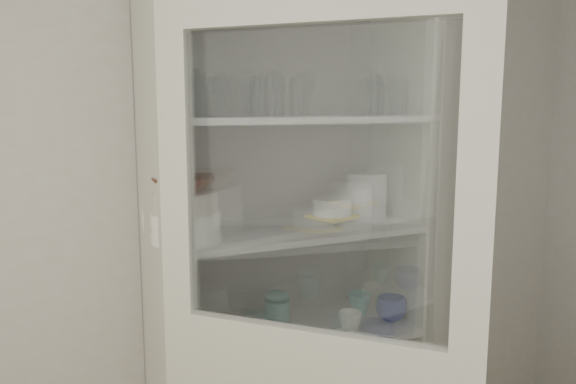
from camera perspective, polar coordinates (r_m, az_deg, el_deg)
name	(u,v)px	position (r m, az deg, el deg)	size (l,w,h in m)	color
wall_back	(217,210)	(2.19, -7.25, -1.78)	(3.60, 0.02, 2.60)	beige
pantry_cabinet	(281,304)	(2.21, -0.70, -11.33)	(1.00, 0.45, 2.10)	silver
tumbler_0	(183,93)	(1.76, -10.61, 9.85)	(0.07, 0.07, 0.15)	silver
tumbler_1	(202,97)	(1.75, -8.75, 9.54)	(0.06, 0.06, 0.13)	silver
tumbler_2	(275,97)	(1.86, -1.36, 9.65)	(0.07, 0.07, 0.13)	silver
tumbler_3	(299,97)	(1.91, 1.17, 9.65)	(0.07, 0.07, 0.13)	silver
tumbler_4	(375,99)	(2.05, 8.87, 9.36)	(0.06, 0.06, 0.12)	silver
tumbler_5	(398,96)	(2.11, 11.08, 9.55)	(0.07, 0.07, 0.14)	silver
tumbler_6	(370,95)	(2.04, 8.32, 9.71)	(0.07, 0.07, 0.15)	silver
tumbler_7	(223,96)	(1.95, -6.58, 9.65)	(0.07, 0.07, 0.14)	silver
tumbler_8	(188,93)	(1.90, -10.10, 9.89)	(0.08, 0.08, 0.16)	silver
tumbler_9	(246,96)	(1.97, -4.31, 9.75)	(0.07, 0.07, 0.14)	silver
tumbler_10	(260,96)	(1.94, -2.87, 9.71)	(0.07, 0.07, 0.14)	silver
goblet_0	(220,94)	(2.05, -6.89, 9.81)	(0.07, 0.07, 0.15)	silver
goblet_1	(270,91)	(2.11, -1.89, 10.18)	(0.08, 0.08, 0.18)	silver
goblet_2	(304,91)	(2.15, 1.67, 10.18)	(0.08, 0.08, 0.18)	silver
goblet_3	(375,93)	(2.28, 8.83, 9.93)	(0.08, 0.08, 0.18)	silver
plate_stack_front	(186,227)	(1.85, -10.32, -3.47)	(0.22, 0.22, 0.10)	white
plate_stack_back	(168,217)	(2.05, -12.07, -2.55)	(0.18, 0.18, 0.08)	white
cream_bowl	(185,202)	(1.83, -10.39, -0.98)	(0.21, 0.21, 0.07)	beige
terracotta_bowl	(185,184)	(1.82, -10.44, 0.81)	(0.21, 0.21, 0.05)	#5B2B1F
glass_platter	(332,220)	(2.14, 4.49, -2.83)	(0.29, 0.29, 0.02)	silver
yellow_trivet	(332,216)	(2.14, 4.50, -2.48)	(0.15, 0.15, 0.01)	yellow
white_ramekin	(332,207)	(2.13, 4.51, -1.48)	(0.15, 0.15, 0.06)	white
grey_bowl_stack	(367,196)	(2.21, 8.00, -0.38)	(0.15, 0.15, 0.18)	silver
mug_blue	(391,309)	(2.29, 10.44, -11.57)	(0.12, 0.12, 0.09)	navy
mug_teal	(359,303)	(2.34, 7.25, -11.15)	(0.09, 0.09, 0.09)	teal
mug_white	(350,322)	(2.15, 6.30, -13.03)	(0.09, 0.09, 0.08)	white
teal_jar	(277,310)	(2.21, -1.10, -11.87)	(0.10, 0.10, 0.12)	teal
measuring_cups	(208,345)	(2.03, -8.15, -15.10)	(0.10, 0.10, 0.04)	silver
white_canister	(178,327)	(2.07, -11.14, -13.28)	(0.11, 0.11, 0.13)	white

